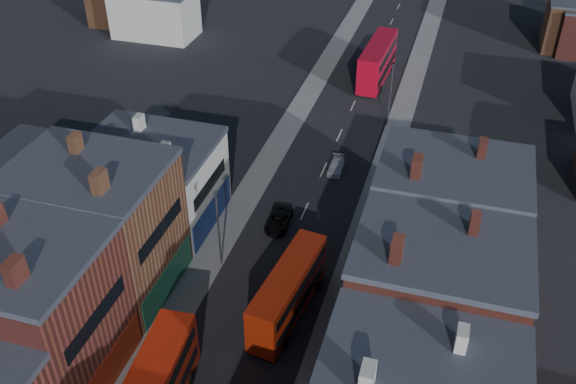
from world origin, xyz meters
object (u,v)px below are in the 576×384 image
Objects in this scene: car_3 at (336,166)px; car_2 at (279,220)px; bus_1 at (288,291)px; bus_2 at (377,61)px.

car_2 is at bearing -109.64° from car_3.
car_3 is (3.18, 11.29, -0.07)m from car_2.
car_2 is at bearing 118.11° from bus_1.
bus_1 is 2.89× the size of car_3.
bus_1 is 46.79m from bus_2.
car_2 is 1.18× the size of car_3.
bus_2 reaches higher than car_3.
car_2 is (-3.35, -35.57, -2.31)m from bus_2.
bus_1 reaches higher than car_2.
bus_2 is at bearing 85.72° from car_3.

